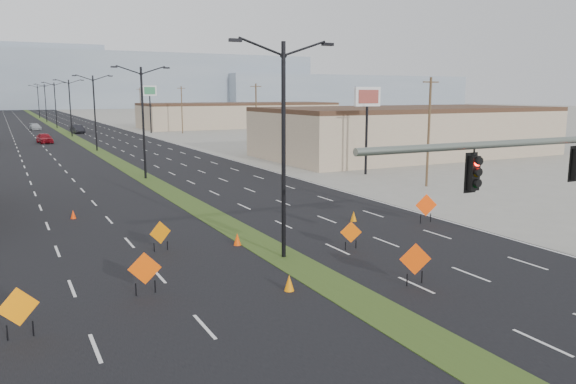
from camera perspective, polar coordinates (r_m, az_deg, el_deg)
name	(u,v)px	position (r m, az deg, el deg)	size (l,w,h in m)	color
ground	(471,364)	(17.75, 18.07, -16.31)	(600.00, 600.00, 0.00)	gray
road_surface	(70,135)	(111.87, -21.30, 5.39)	(25.00, 400.00, 0.02)	black
median_strip	(70,135)	(111.87, -21.30, 5.39)	(2.00, 400.00, 0.04)	#374C1B
building_se_near	(407,133)	(72.38, 11.97, 5.88)	(36.00, 18.00, 5.50)	tan
building_se_far	(239,116)	(130.87, -4.97, 7.71)	(44.00, 16.00, 5.00)	tan
mesa_center	(105,81)	(315.31, -18.12, 10.69)	(220.00, 50.00, 28.00)	gray
mesa_east	(340,91)	(356.80, 5.34, 10.20)	(160.00, 50.00, 18.00)	gray
streetlight_0	(284,144)	(25.86, -0.46, 4.91)	(5.15, 0.24, 10.02)	black
streetlight_1	(143,119)	(52.35, -14.51, 7.19)	(5.15, 0.24, 10.02)	black
streetlight_2	(95,110)	(79.87, -19.05, 7.84)	(5.15, 0.24, 10.02)	black
streetlight_3	(70,106)	(107.65, -21.26, 8.13)	(5.15, 0.24, 10.02)	black
streetlight_4	(55,103)	(135.51, -22.56, 8.30)	(5.15, 0.24, 10.02)	black
streetlight_5	(45,102)	(163.42, -23.42, 8.41)	(5.15, 0.24, 10.02)	black
streetlight_6	(38,100)	(191.36, -24.03, 8.49)	(5.15, 0.24, 10.02)	black
utility_pole_0	(429,130)	(47.99, 14.11, 6.09)	(1.60, 0.20, 9.00)	#4C3823
utility_pole_1	(256,115)	(77.77, -3.26, 7.77)	(1.60, 0.20, 9.00)	#4C3823
utility_pole_2	(182,109)	(110.65, -10.73, 8.28)	(1.60, 0.20, 9.00)	#4C3823
utility_pole_3	(141,105)	(144.52, -14.75, 8.50)	(1.60, 0.20, 9.00)	#4C3823
car_left	(45,138)	(95.28, -23.50, 5.04)	(1.88, 4.67, 1.59)	maroon
car_mid	(77,129)	(116.83, -20.61, 6.00)	(1.71, 4.92, 1.62)	black
car_far	(35,127)	(130.64, -24.29, 6.06)	(1.89, 4.64, 1.35)	#AEB3B7
construction_sign_0	(18,309)	(20.01, -25.72, -10.62)	(1.26, 0.33, 1.72)	orange
construction_sign_1	(145,270)	(22.52, -14.35, -7.67)	(1.26, 0.31, 1.70)	#F24E05
construction_sign_2	(160,234)	(28.41, -12.85, -4.15)	(1.11, 0.33, 1.52)	orange
construction_sign_3	(415,260)	(23.46, 12.80, -6.80)	(1.24, 0.53, 1.76)	#EB4404
construction_sign_4	(351,233)	(28.19, 6.42, -4.19)	(0.99, 0.48, 1.43)	#F15A05
construction_sign_5	(426,206)	(34.60, 13.86, -1.40)	(1.26, 0.49, 1.77)	#FF4205
cone_0	(289,283)	(22.41, 0.12, -9.23)	(0.40, 0.40, 0.67)	orange
cone_1	(237,239)	(28.99, -5.17, -4.80)	(0.39, 0.39, 0.66)	#EF4505
cone_2	(354,216)	(34.40, 6.68, -2.46)	(0.39, 0.39, 0.66)	orange
cone_3	(73,214)	(37.36, -20.99, -2.14)	(0.34, 0.34, 0.57)	#F53805
pole_sign_east_near	(367,104)	(54.10, 8.06, 8.83)	(2.72, 0.53, 8.29)	black
pole_sign_east_far	(150,94)	(113.06, -13.88, 9.60)	(2.95, 1.22, 9.14)	black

